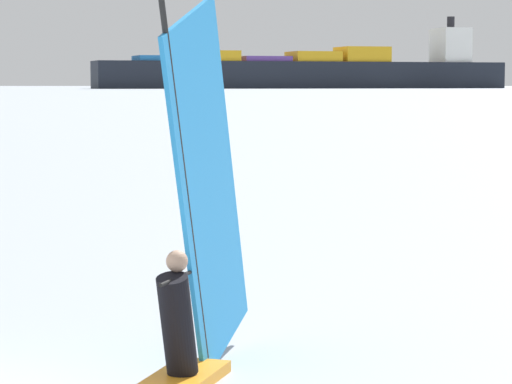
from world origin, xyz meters
TOP-DOWN VIEW (x-y plane):
  - windsurfer at (2.35, 1.11)m, footprint 1.84×3.61m
  - cargo_ship at (104.84, 581.34)m, footprint 216.40×59.37m

SIDE VIEW (x-z plane):
  - windsurfer at x=2.35m, z-range -0.93..3.28m
  - cargo_ship at x=104.84m, z-range -9.71..27.98m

